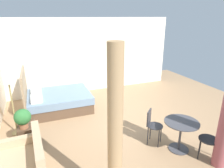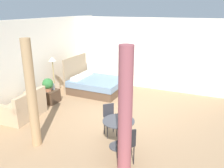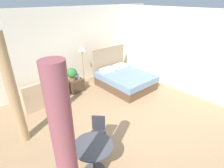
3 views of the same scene
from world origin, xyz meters
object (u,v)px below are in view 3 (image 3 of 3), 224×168
object	(u,v)px
vase	(78,76)
cafe_chair_near_couch	(98,130)
couch	(41,95)
nightstand	(76,85)
floor_lamp	(82,55)
potted_plant	(72,73)
bed	(124,79)
balcony_table	(93,154)

from	to	relation	value
vase	cafe_chair_near_couch	bearing A→B (deg)	-114.14
couch	nightstand	distance (m)	1.27
couch	floor_lamp	xyz separation A→B (m)	(1.80, 0.22, 0.93)
potted_plant	vase	bearing A→B (deg)	-10.91
couch	potted_plant	size ratio (longest dim) A/B	2.86
nightstand	cafe_chair_near_couch	size ratio (longest dim) A/B	0.64
bed	couch	xyz separation A→B (m)	(-2.86, 0.93, -0.02)
potted_plant	floor_lamp	distance (m)	0.84
bed	cafe_chair_near_couch	bearing A→B (deg)	-145.44
vase	balcony_table	xyz separation A→B (m)	(-1.69, -3.18, -0.07)
balcony_table	cafe_chair_near_couch	bearing A→B (deg)	43.81
bed	nightstand	bearing A→B (deg)	150.90
bed	cafe_chair_near_couch	size ratio (longest dim) A/B	2.40
couch	balcony_table	xyz separation A→B (m)	(-0.30, -3.24, 0.21)
bed	potted_plant	bearing A→B (deg)	151.37
vase	potted_plant	bearing A→B (deg)	169.09
couch	floor_lamp	world-z (taller)	floor_lamp
potted_plant	cafe_chair_near_couch	bearing A→B (deg)	-109.92
potted_plant	vase	xyz separation A→B (m)	(0.22, -0.04, -0.15)
nightstand	cafe_chair_near_couch	distance (m)	2.97
floor_lamp	cafe_chair_near_couch	bearing A→B (deg)	-118.61
potted_plant	bed	bearing A→B (deg)	-28.63
floor_lamp	cafe_chair_near_couch	world-z (taller)	floor_lamp
potted_plant	couch	bearing A→B (deg)	179.44
bed	balcony_table	world-z (taller)	bed
couch	potted_plant	bearing A→B (deg)	-0.56
nightstand	vase	xyz separation A→B (m)	(0.12, -0.00, 0.34)
couch	balcony_table	size ratio (longest dim) A/B	1.76
couch	floor_lamp	bearing A→B (deg)	6.95
vase	balcony_table	distance (m)	3.61
vase	cafe_chair_near_couch	world-z (taller)	cafe_chair_near_couch
floor_lamp	couch	bearing A→B (deg)	-173.05
potted_plant	cafe_chair_near_couch	size ratio (longest dim) A/B	0.55
bed	cafe_chair_near_couch	xyz separation A→B (m)	(-2.70, -1.86, 0.20)
bed	couch	bearing A→B (deg)	161.89
bed	vase	world-z (taller)	bed
couch	cafe_chair_near_couch	distance (m)	2.81
balcony_table	cafe_chair_near_couch	world-z (taller)	cafe_chair_near_couch
cafe_chair_near_couch	potted_plant	bearing A→B (deg)	70.08
vase	floor_lamp	size ratio (longest dim) A/B	0.14
potted_plant	nightstand	bearing A→B (deg)	-20.60
potted_plant	vase	world-z (taller)	potted_plant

